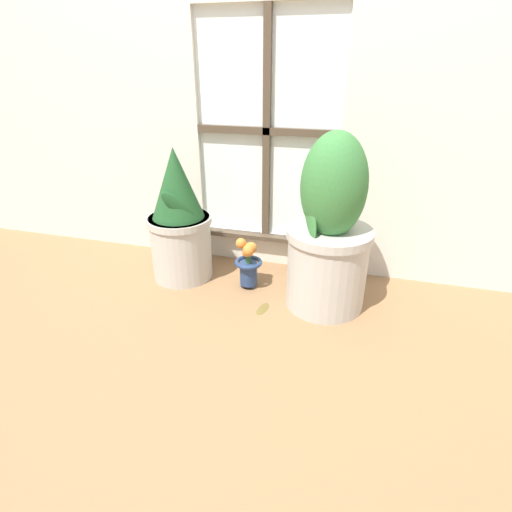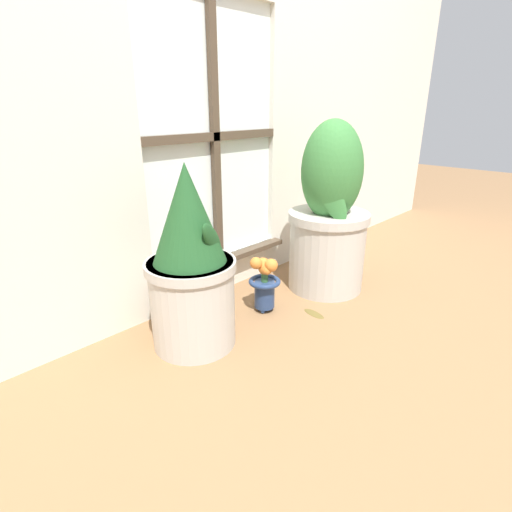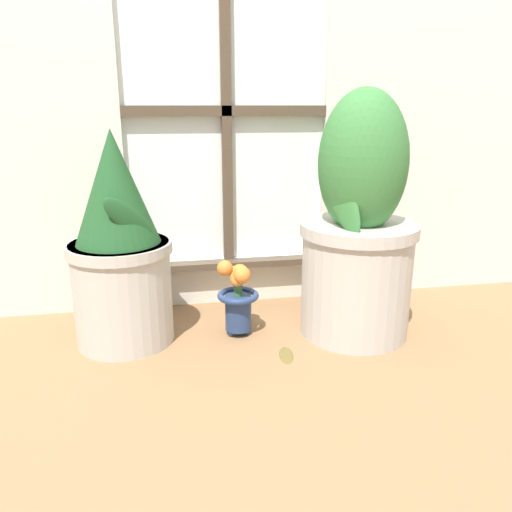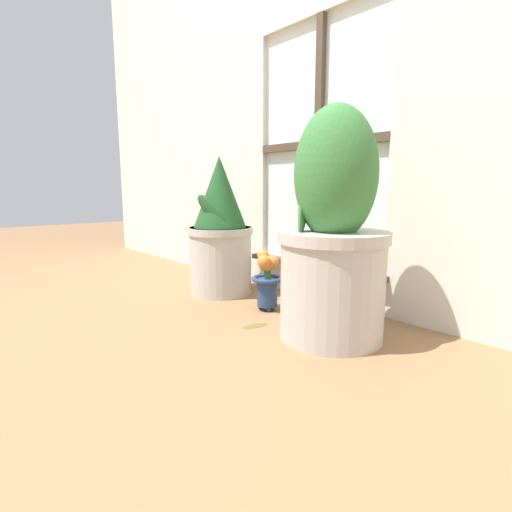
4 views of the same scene
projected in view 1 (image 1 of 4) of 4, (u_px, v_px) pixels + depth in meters
ground_plane at (236, 311)px, 1.84m from camera, size 10.00×10.00×0.00m
wall_with_window at (269, 1)px, 1.75m from camera, size 4.40×0.10×2.50m
potted_plant_left at (179, 221)px, 2.01m from camera, size 0.33×0.33×0.68m
potted_plant_right at (329, 235)px, 1.74m from camera, size 0.38×0.38×0.80m
flower_vase at (248, 262)px, 1.97m from camera, size 0.14×0.14×0.26m
fallen_leaf at (263, 308)px, 1.85m from camera, size 0.06×0.12×0.01m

